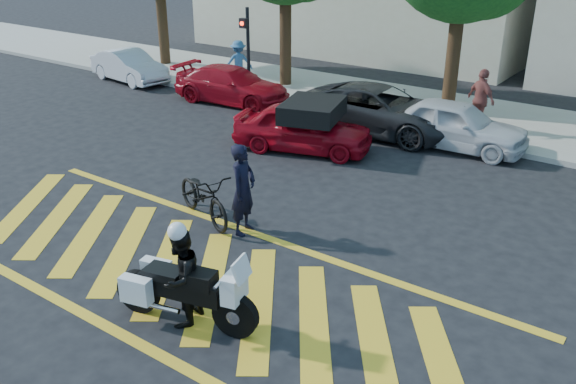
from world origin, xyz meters
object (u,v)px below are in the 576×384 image
Objects in this scene: officer_bike at (243,189)px; officer_moto at (181,278)px; parked_far_left at (129,66)px; parked_mid_right at (455,125)px; parked_left at (232,85)px; bicycle at (204,196)px; police_motorcycle at (182,290)px; parked_mid_left at (379,110)px; red_convertible at (303,128)px.

officer_bike reaches higher than officer_moto.
parked_mid_right reaches higher than parked_far_left.
bicycle is at bearing -149.10° from parked_left.
officer_moto is 0.41× the size of parked_mid_right.
officer_moto reaches higher than police_motorcycle.
bicycle is at bearing 175.04° from parked_mid_left.
officer_bike reaches higher than parked_far_left.
police_motorcycle is at bearing -121.46° from bicycle.
parked_mid_right is at bearing -68.40° from red_convertible.
parked_far_left is (-10.82, 7.40, 0.07)m from bicycle.
officer_moto is 10.48m from parked_mid_left.
parked_mid_left is at bearing -4.45° from officer_bike.
parked_far_left is at bearing 76.46° from bicycle.
police_motorcycle is at bearing -148.80° from parked_left.
officer_moto is 10.30m from parked_mid_right.
parked_far_left is 0.94× the size of parked_mid_right.
officer_bike is at bearing -176.82° from parked_mid_left.
parked_far_left is (-13.04, 10.29, -0.19)m from officer_moto.
officer_moto is at bearing -172.23° from parked_mid_left.
parked_mid_left is (-2.02, 10.30, 0.11)m from police_motorcycle.
officer_moto is (-0.02, 0.01, 0.22)m from police_motorcycle.
parked_mid_left is (11.05, 0.00, 0.09)m from parked_far_left.
officer_moto is 12.87m from parked_left.
parked_left is at bearing 86.77° from parked_mid_left.
parked_left is 8.09m from parked_mid_right.
parked_mid_left is (0.96, 2.61, 0.05)m from red_convertible.
red_convertible is (-1.78, 4.73, -0.29)m from officer_bike.
officer_moto is 0.38× the size of parked_left.
parked_mid_right is (0.37, 10.29, -0.13)m from officer_moto.
parked_far_left is (-13.06, 10.30, 0.02)m from police_motorcycle.
parked_mid_right reaches higher than parked_left.
officer_moto reaches higher than red_convertible.
officer_moto reaches higher than bicycle.
red_convertible is at bearing 125.59° from parked_mid_right.
police_motorcycle is 0.48× the size of parked_mid_left.
red_convertible is 0.89× the size of parked_left.
red_convertible is at bearing 97.57° from police_motorcycle.
parked_left is (-7.75, 10.30, 0.03)m from police_motorcycle.
police_motorcycle is (1.19, -2.95, -0.35)m from officer_bike.
red_convertible is 0.75× the size of parked_mid_left.
officer_bike is at bearing -171.82° from officer_moto.
red_convertible is at bearing -96.93° from parked_far_left.
bicycle is at bearing 81.94° from officer_bike.
bicycle reaches higher than police_motorcycle.
parked_mid_left is (0.22, 7.40, 0.15)m from bicycle.
bicycle is 0.55× the size of red_convertible.
parked_mid_left is at bearing 87.48° from police_motorcycle.
parked_left reaches higher than police_motorcycle.
parked_far_left is 0.87× the size of parked_left.
parked_far_left is at bearing 86.77° from parked_mid_left.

